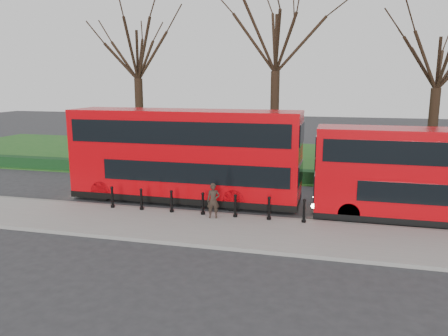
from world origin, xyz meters
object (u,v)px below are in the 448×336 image
(pedestrian, at_px, (213,201))
(bollard_row, at_px, (203,204))
(bus_lead, at_px, (185,156))
(bus_rear, at_px, (438,177))

(pedestrian, bearing_deg, bollard_row, 135.71)
(bus_lead, bearing_deg, pedestrian, -51.23)
(bollard_row, distance_m, bus_lead, 3.58)
(bus_lead, height_order, pedestrian, bus_lead)
(bus_lead, xyz_separation_m, bus_rear, (11.92, -0.78, -0.29))
(bus_rear, height_order, pedestrian, bus_rear)
(bus_rear, xyz_separation_m, pedestrian, (-9.55, -2.17, -1.15))
(bollard_row, xyz_separation_m, pedestrian, (0.60, -0.36, 0.29))
(pedestrian, bearing_deg, bus_rear, -0.51)
(bollard_row, distance_m, bus_rear, 10.41)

